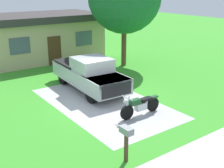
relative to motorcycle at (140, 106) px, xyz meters
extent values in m
plane|color=green|center=(-0.51, 2.15, -0.47)|extent=(80.00, 80.00, 0.00)
cube|color=#AEAEAE|center=(-0.51, 2.15, -0.47)|extent=(4.48, 7.78, 0.01)
cube|color=#B6B6B1|center=(-0.51, -3.85, -0.47)|extent=(36.00, 1.80, 0.01)
cylinder|color=black|center=(-0.76, -0.01, -0.14)|extent=(0.66, 0.13, 0.66)
cylinder|color=black|center=(0.79, 0.01, -0.14)|extent=(0.66, 0.13, 0.66)
cube|color=silver|center=(0.04, 0.00, -0.05)|extent=(0.56, 0.26, 0.32)
cube|color=#194723|center=(-0.31, 0.00, 0.25)|extent=(0.52, 0.26, 0.24)
cube|color=black|center=(0.34, 0.00, 0.23)|extent=(0.60, 0.28, 0.12)
cube|color=#194723|center=(0.79, 0.01, 0.23)|extent=(0.48, 0.20, 0.08)
cylinder|color=silver|center=(-0.76, -0.01, 0.23)|extent=(0.33, 0.06, 0.77)
cylinder|color=silver|center=(-0.76, -0.01, 0.55)|extent=(0.05, 0.70, 0.04)
sphere|color=silver|center=(-0.88, -0.01, 0.41)|extent=(0.16, 0.16, 0.16)
cylinder|color=black|center=(0.69, 2.47, -0.05)|extent=(0.34, 0.85, 0.84)
cylinder|color=black|center=(-0.95, 2.56, -0.05)|extent=(0.34, 0.85, 0.84)
cylinder|color=black|center=(0.87, 5.96, -0.05)|extent=(0.34, 0.85, 0.84)
cylinder|color=black|center=(-0.77, 6.05, -0.05)|extent=(0.34, 0.85, 0.84)
cube|color=#B7BABF|center=(-0.04, 4.31, 0.33)|extent=(2.29, 5.70, 0.80)
cube|color=#B7BABF|center=(-0.14, 2.46, 0.63)|extent=(2.00, 2.00, 0.20)
cube|color=#B7BABF|center=(-0.06, 3.91, 1.08)|extent=(1.90, 1.99, 0.70)
cube|color=#3F4C56|center=(-0.10, 3.11, 0.98)|extent=(1.71, 0.25, 0.60)
cube|color=black|center=(0.04, 5.86, 0.58)|extent=(2.02, 2.50, 0.50)
cube|color=black|center=(-0.18, 1.53, 0.33)|extent=(1.70, 0.19, 0.64)
cube|color=#4C3823|center=(-2.79, -2.49, 0.08)|extent=(0.10, 0.10, 1.10)
cube|color=gray|center=(-2.79, -2.49, 0.68)|extent=(0.26, 0.48, 0.22)
cylinder|color=brown|center=(4.83, 7.35, 1.07)|extent=(0.36, 0.36, 3.09)
cube|color=tan|center=(0.81, 12.96, 1.03)|extent=(9.00, 5.00, 3.00)
cube|color=#383333|center=(0.81, 12.96, 2.78)|extent=(9.60, 5.60, 0.50)
cube|color=#4C2D19|center=(0.81, 10.43, 0.58)|extent=(1.00, 0.08, 2.10)
cube|color=#4C5966|center=(-1.71, 10.43, 1.23)|extent=(1.40, 0.06, 1.10)
cube|color=#4C5966|center=(3.33, 10.43, 1.23)|extent=(1.40, 0.06, 1.10)
camera|label=1|loc=(-8.07, -9.00, 5.08)|focal=46.63mm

